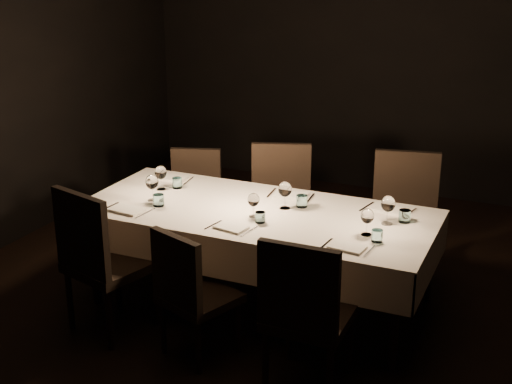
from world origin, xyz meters
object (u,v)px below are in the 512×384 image
at_px(chair_far_left, 195,196).
at_px(chair_near_left, 100,256).
at_px(dining_table, 256,220).
at_px(chair_near_center, 190,289).
at_px(chair_far_center, 280,202).
at_px(chair_near_right, 305,309).
at_px(chair_far_right, 404,215).

bearing_deg(chair_far_left, chair_near_left, -104.94).
bearing_deg(chair_far_left, dining_table, -57.87).
xyz_separation_m(dining_table, chair_far_left, (-0.91, 0.74, -0.19)).
bearing_deg(chair_near_left, chair_near_center, -168.01).
xyz_separation_m(chair_near_center, chair_far_left, (-0.80, 1.55, 0.00)).
bearing_deg(chair_far_center, chair_near_center, -109.93).
distance_m(dining_table, chair_near_center, 0.84).
bearing_deg(chair_far_center, dining_table, -101.76).
xyz_separation_m(chair_near_center, chair_near_right, (0.79, -0.04, 0.05)).
relative_size(chair_near_left, chair_near_right, 1.06).
bearing_deg(chair_near_right, chair_far_left, -45.31).
bearing_deg(chair_far_center, chair_near_left, -134.97).
distance_m(chair_near_right, chair_far_center, 1.80).
distance_m(dining_table, chair_far_left, 1.19).
height_order(chair_near_left, chair_near_center, chair_near_left).
xyz_separation_m(chair_far_left, chair_far_right, (1.79, 0.09, 0.07)).
distance_m(dining_table, chair_near_left, 1.12).
height_order(dining_table, chair_near_right, chair_near_right).
height_order(dining_table, chair_far_right, chair_far_right).
xyz_separation_m(dining_table, chair_far_right, (0.88, 0.83, -0.12)).
bearing_deg(chair_near_left, chair_far_center, -98.91).
bearing_deg(chair_near_center, chair_far_right, -100.71).
distance_m(dining_table, chair_far_center, 0.78).
bearing_deg(chair_far_right, chair_near_right, -108.59).
distance_m(dining_table, chair_near_right, 1.10).
distance_m(chair_near_left, chair_far_right, 2.33).
height_order(chair_near_right, chair_far_center, chair_far_center).
relative_size(dining_table, chair_near_center, 2.83).
distance_m(dining_table, chair_far_right, 1.22).
bearing_deg(chair_far_right, chair_far_center, 172.47).
distance_m(chair_near_center, chair_far_left, 1.75).
bearing_deg(chair_near_center, dining_table, -76.90).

